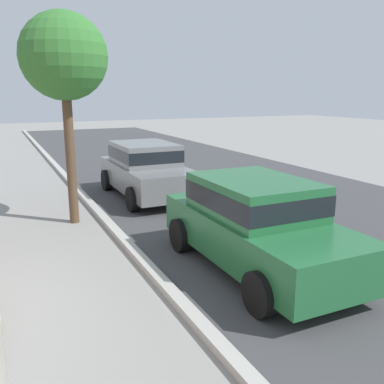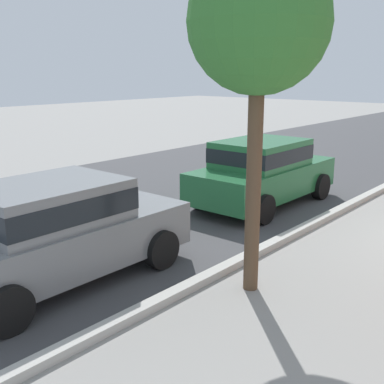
{
  "view_description": "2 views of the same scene",
  "coord_description": "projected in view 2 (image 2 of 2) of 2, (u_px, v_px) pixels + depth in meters",
  "views": [
    {
      "loc": [
        5.66,
        0.73,
        2.97
      ],
      "look_at": [
        -2.62,
        4.63,
        0.8
      ],
      "focal_mm": 39.33,
      "sensor_mm": 36.0,
      "label": 1
    },
    {
      "loc": [
        -9.57,
        -1.32,
        3.11
      ],
      "look_at": [
        -2.62,
        4.63,
        0.8
      ],
      "focal_mm": 44.72,
      "sensor_mm": 36.0,
      "label": 2
    }
  ],
  "objects": [
    {
      "name": "street_surface",
      "position": [
        175.0,
        186.0,
        13.37
      ],
      "size": [
        60.0,
        9.0,
        0.01
      ],
      "primitive_type": "cube",
      "color": "#424244",
      "rests_on": "ground"
    },
    {
      "name": "curb_stone",
      "position": [
        330.0,
        215.0,
        10.46
      ],
      "size": [
        60.0,
        0.2,
        0.12
      ],
      "primitive_type": "cube",
      "color": "#B2AFA8",
      "rests_on": "ground"
    },
    {
      "name": "street_tree_near_bench",
      "position": [
        259.0,
        26.0,
        6.17
      ],
      "size": [
        1.89,
        1.89,
        4.67
      ],
      "color": "brown",
      "rests_on": "ground"
    },
    {
      "name": "parked_car_grey",
      "position": [
        55.0,
        229.0,
        7.1
      ],
      "size": [
        4.1,
        1.93,
        1.56
      ],
      "color": "slate",
      "rests_on": "ground"
    },
    {
      "name": "parked_car_green",
      "position": [
        263.0,
        170.0,
        11.32
      ],
      "size": [
        4.1,
        1.93,
        1.56
      ],
      "color": "#236638",
      "rests_on": "ground"
    }
  ]
}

